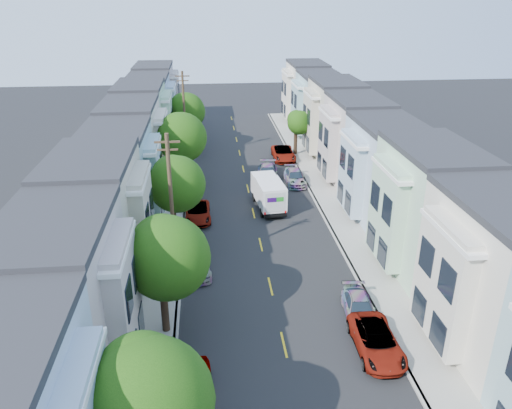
{
  "coord_description": "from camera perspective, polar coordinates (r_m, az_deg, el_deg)",
  "views": [
    {
      "loc": [
        -3.78,
        -28.22,
        18.2
      ],
      "look_at": [
        -0.09,
        8.85,
        2.2
      ],
      "focal_mm": 35.0,
      "sensor_mm": 36.0,
      "label": 1
    }
  ],
  "objects": [
    {
      "name": "parked_right_a",
      "position": [
        28.81,
        13.59,
        -14.97
      ],
      "size": [
        2.35,
        4.96,
        1.37
      ],
      "primitive_type": "imported",
      "rotation": [
        0.0,
        0.0,
        -0.02
      ],
      "color": "#525455",
      "rests_on": "ground"
    },
    {
      "name": "sidewalk_left",
      "position": [
        47.0,
        -9.6,
        0.22
      ],
      "size": [
        2.6,
        70.0,
        0.15
      ],
      "primitive_type": "cube",
      "color": "gray",
      "rests_on": "ground"
    },
    {
      "name": "townhouse_row_right",
      "position": [
        49.21,
        12.41,
        0.97
      ],
      "size": [
        5.0,
        70.0,
        8.5
      ],
      "primitive_type": "cube",
      "color": "#A3B8CA",
      "rests_on": "ground"
    },
    {
      "name": "road_slab",
      "position": [
        47.04,
        -0.64,
        0.5
      ],
      "size": [
        12.0,
        70.0,
        0.02
      ],
      "primitive_type": "cube",
      "color": "black",
      "rests_on": "ground"
    },
    {
      "name": "tree_far_r",
      "position": [
        59.48,
        4.88,
        9.24
      ],
      "size": [
        2.86,
        2.86,
        5.38
      ],
      "color": "black",
      "rests_on": "ground"
    },
    {
      "name": "utility_pole_near",
      "position": [
        33.01,
        -9.6,
        -0.38
      ],
      "size": [
        1.6,
        0.26,
        10.0
      ],
      "color": "#42301E",
      "rests_on": "ground"
    },
    {
      "name": "tree_b",
      "position": [
        27.63,
        -10.26,
        -6.08
      ],
      "size": [
        4.7,
        4.7,
        7.21
      ],
      "color": "black",
      "rests_on": "ground"
    },
    {
      "name": "parked_left_b",
      "position": [
        25.7,
        -7.07,
        -20.01
      ],
      "size": [
        1.74,
        4.13,
        1.32
      ],
      "primitive_type": "imported",
      "rotation": [
        0.0,
        0.0,
        -0.04
      ],
      "color": "#0F1740",
      "rests_on": "ground"
    },
    {
      "name": "fedex_truck",
      "position": [
        44.9,
        1.43,
        1.43
      ],
      "size": [
        2.18,
        5.66,
        2.72
      ],
      "rotation": [
        0.0,
        0.0,
        0.1
      ],
      "color": "silver",
      "rests_on": "ground"
    },
    {
      "name": "parked_right_d",
      "position": [
        58.45,
        3.13,
        5.83
      ],
      "size": [
        2.56,
        5.37,
        1.48
      ],
      "primitive_type": "imported",
      "rotation": [
        0.0,
        0.0,
        -0.02
      ],
      "color": "#0E0C3A",
      "rests_on": "ground"
    },
    {
      "name": "sidewalk_right",
      "position": [
        48.16,
        8.11,
        0.9
      ],
      "size": [
        2.6,
        70.0,
        0.15
      ],
      "primitive_type": "cube",
      "color": "gray",
      "rests_on": "ground"
    },
    {
      "name": "ground",
      "position": [
        33.79,
        1.66,
        -9.35
      ],
      "size": [
        160.0,
        160.0,
        0.0
      ],
      "primitive_type": "plane",
      "color": "black",
      "rests_on": "ground"
    },
    {
      "name": "tree_c",
      "position": [
        37.39,
        -9.19,
        2.28
      ],
      "size": [
        4.28,
        4.28,
        7.17
      ],
      "color": "black",
      "rests_on": "ground"
    },
    {
      "name": "tree_a",
      "position": [
        19.36,
        -12.39,
        -21.24
      ],
      "size": [
        4.7,
        4.7,
        7.17
      ],
      "color": "black",
      "rests_on": "ground"
    },
    {
      "name": "utility_pole_far",
      "position": [
        57.76,
        -8.16,
        9.96
      ],
      "size": [
        1.6,
        0.26,
        10.0
      ],
      "color": "#42301E",
      "rests_on": "ground"
    },
    {
      "name": "parked_right_b",
      "position": [
        31.29,
        11.7,
        -11.49
      ],
      "size": [
        2.08,
        4.26,
        1.24
      ],
      "primitive_type": "imported",
      "rotation": [
        0.0,
        0.0,
        -0.09
      ],
      "color": "#BBBCC3",
      "rests_on": "ground"
    },
    {
      "name": "curb_left",
      "position": [
        46.92,
        -8.02,
        0.28
      ],
      "size": [
        0.3,
        70.0,
        0.15
      ],
      "primitive_type": "cube",
      "color": "gray",
      "rests_on": "ground"
    },
    {
      "name": "parked_left_c",
      "position": [
        35.35,
        -6.8,
        -6.7
      ],
      "size": [
        2.18,
        4.46,
        1.29
      ],
      "primitive_type": "imported",
      "rotation": [
        0.0,
        0.0,
        0.09
      ],
      "color": "#AEAEB4",
      "rests_on": "ground"
    },
    {
      "name": "lead_sedan",
      "position": [
        52.02,
        1.31,
        3.63
      ],
      "size": [
        2.71,
        5.16,
        1.48
      ],
      "primitive_type": "imported",
      "rotation": [
        0.0,
        0.0,
        -0.13
      ],
      "color": "black",
      "rests_on": "ground"
    },
    {
      "name": "tree_d",
      "position": [
        47.39,
        -8.61,
        7.55
      ],
      "size": [
        4.7,
        4.7,
        7.96
      ],
      "color": "black",
      "rests_on": "ground"
    },
    {
      "name": "tree_e",
      "position": [
        60.88,
        -8.06,
        10.45
      ],
      "size": [
        4.48,
        4.48,
        7.22
      ],
      "color": "black",
      "rests_on": "ground"
    },
    {
      "name": "parked_right_c",
      "position": [
        51.11,
        4.45,
        3.13
      ],
      "size": [
        1.97,
        4.56,
        1.36
      ],
      "primitive_type": "imported",
      "rotation": [
        0.0,
        0.0,
        -0.01
      ],
      "color": "black",
      "rests_on": "ground"
    },
    {
      "name": "curb_right",
      "position": [
        47.88,
        6.59,
        0.84
      ],
      "size": [
        0.3,
        70.0,
        0.15
      ],
      "primitive_type": "cube",
      "color": "gray",
      "rests_on": "ground"
    },
    {
      "name": "centerline",
      "position": [
        47.04,
        -0.64,
        0.49
      ],
      "size": [
        0.12,
        70.0,
        0.01
      ],
      "primitive_type": "cube",
      "color": "gold",
      "rests_on": "ground"
    },
    {
      "name": "parked_left_d",
      "position": [
        43.15,
        -6.68,
        -0.92
      ],
      "size": [
        2.29,
        4.74,
        1.3
      ],
      "primitive_type": "imported",
      "rotation": [
        0.0,
        0.0,
        0.03
      ],
      "color": "#4C0813",
      "rests_on": "ground"
    },
    {
      "name": "townhouse_row_left",
      "position": [
        47.47,
        -14.17,
        -0.05
      ],
      "size": [
        5.0,
        70.0,
        8.5
      ],
      "primitive_type": "cube",
      "color": "#A3B8CA",
      "rests_on": "ground"
    }
  ]
}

